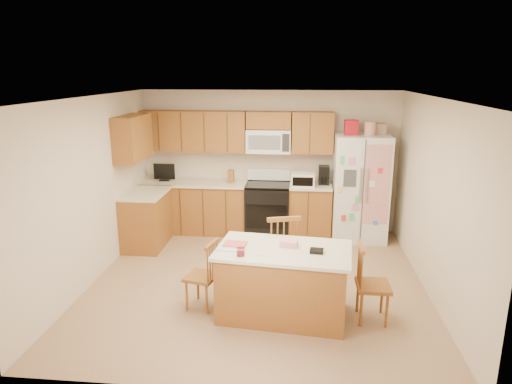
# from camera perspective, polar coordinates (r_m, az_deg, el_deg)

# --- Properties ---
(ground) EXTENTS (4.50, 4.50, 0.00)m
(ground) POSITION_cam_1_polar(r_m,az_deg,el_deg) (6.43, 0.18, -11.12)
(ground) COLOR #9E7A5F
(ground) RESTS_ON ground
(room_shell) EXTENTS (4.60, 4.60, 2.52)m
(room_shell) POSITION_cam_1_polar(r_m,az_deg,el_deg) (5.94, 0.19, 1.47)
(room_shell) COLOR beige
(room_shell) RESTS_ON ground
(cabinetry) EXTENTS (3.36, 1.56, 2.15)m
(cabinetry) POSITION_cam_1_polar(r_m,az_deg,el_deg) (7.92, -5.68, 0.94)
(cabinetry) COLOR #945024
(cabinetry) RESTS_ON ground
(stove) EXTENTS (0.76, 0.65, 1.13)m
(stove) POSITION_cam_1_polar(r_m,az_deg,el_deg) (8.05, 1.48, -2.02)
(stove) COLOR black
(stove) RESTS_ON ground
(refrigerator) EXTENTS (0.90, 0.79, 2.04)m
(refrigerator) POSITION_cam_1_polar(r_m,az_deg,el_deg) (7.92, 12.87, 0.67)
(refrigerator) COLOR white
(refrigerator) RESTS_ON ground
(island) EXTENTS (1.62, 1.06, 0.93)m
(island) POSITION_cam_1_polar(r_m,az_deg,el_deg) (5.46, 3.40, -11.13)
(island) COLOR #945024
(island) RESTS_ON ground
(windsor_chair_left) EXTENTS (0.43, 0.45, 0.86)m
(windsor_chair_left) POSITION_cam_1_polar(r_m,az_deg,el_deg) (5.66, -6.61, -10.41)
(windsor_chair_left) COLOR #945024
(windsor_chair_left) RESTS_ON ground
(windsor_chair_back) EXTENTS (0.55, 0.53, 1.05)m
(windsor_chair_back) POSITION_cam_1_polar(r_m,az_deg,el_deg) (6.05, 3.12, -7.68)
(windsor_chair_back) COLOR #945024
(windsor_chair_back) RESTS_ON ground
(windsor_chair_right) EXTENTS (0.38, 0.40, 0.92)m
(windsor_chair_right) POSITION_cam_1_polar(r_m,az_deg,el_deg) (5.51, 14.17, -11.21)
(windsor_chair_right) COLOR #945024
(windsor_chair_right) RESTS_ON ground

